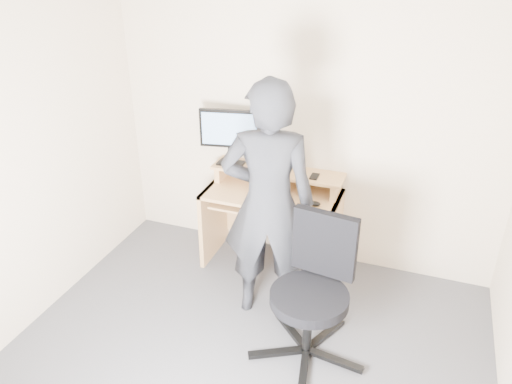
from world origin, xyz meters
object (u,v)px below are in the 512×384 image
Objects in this scene: desk at (274,209)px; monitor at (230,132)px; person at (268,204)px; office_chair at (314,285)px.

monitor is (-0.44, 0.05, 0.67)m from desk.
person reaches higher than monitor.
monitor is 0.28× the size of person.
office_chair is at bearing 130.03° from person.
monitor reaches higher than desk.
desk is 0.83m from person.
desk is 0.61× the size of person.
office_chair reaches higher than desk.
office_chair is 0.54× the size of person.
office_chair is 0.70m from person.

